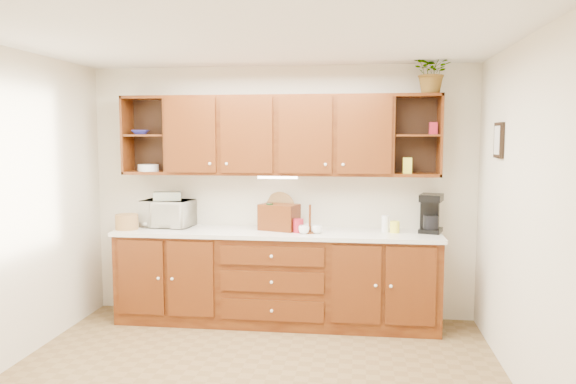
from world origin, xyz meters
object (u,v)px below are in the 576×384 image
(microwave, at_px, (168,213))
(potted_plant, at_px, (433,72))
(bread_box, at_px, (279,217))
(coffee_maker, at_px, (431,214))

(microwave, xyz_separation_m, potted_plant, (2.67, -0.03, 1.42))
(bread_box, height_order, coffee_maker, coffee_maker)
(microwave, height_order, bread_box, microwave)
(coffee_maker, height_order, potted_plant, potted_plant)
(coffee_maker, bearing_deg, potted_plant, -100.63)
(coffee_maker, distance_m, potted_plant, 1.37)
(microwave, distance_m, bread_box, 1.19)
(potted_plant, bearing_deg, bread_box, -178.57)
(microwave, bearing_deg, bread_box, 2.81)
(microwave, relative_size, potted_plant, 1.23)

